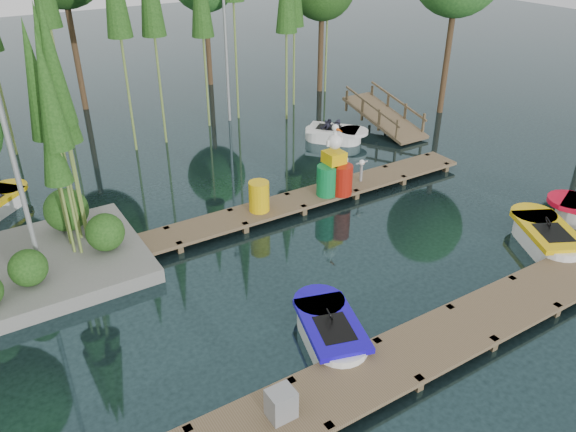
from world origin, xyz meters
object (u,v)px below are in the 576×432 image
boat_blue (330,331)px  utility_cabinet (281,404)px  yellow_barrel (259,196)px  drum_cluster (335,172)px

boat_blue → utility_cabinet: utility_cabinet is taller
boat_blue → yellow_barrel: (1.38, 5.57, 0.51)m
boat_blue → drum_cluster: (4.06, 5.41, 0.71)m
drum_cluster → utility_cabinet: bearing=-132.1°
boat_blue → yellow_barrel: size_ratio=3.03×
yellow_barrel → boat_blue: bearing=-103.9°
boat_blue → utility_cabinet: bearing=-129.4°
boat_blue → drum_cluster: drum_cluster is taller
yellow_barrel → drum_cluster: (2.68, -0.16, 0.20)m
boat_blue → yellow_barrel: yellow_barrel is taller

